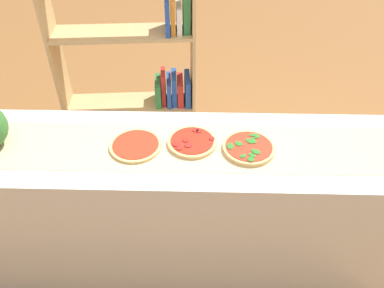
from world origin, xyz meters
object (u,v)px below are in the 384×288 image
(pizza_plain_0, at_px, (136,145))
(pizza_pepperoni_1, at_px, (192,142))
(bookshelf, at_px, (145,80))
(pizza_spinach_2, at_px, (249,148))

(pizza_plain_0, distance_m, pizza_pepperoni_1, 0.28)
(pizza_plain_0, distance_m, bookshelf, 0.92)
(pizza_pepperoni_1, relative_size, bookshelf, 0.15)
(pizza_spinach_2, bearing_deg, pizza_pepperoni_1, 171.90)
(pizza_plain_0, xyz_separation_m, pizza_spinach_2, (0.55, -0.01, 0.00))
(pizza_pepperoni_1, bearing_deg, pizza_plain_0, -173.51)
(pizza_plain_0, height_order, bookshelf, bookshelf)
(pizza_plain_0, bearing_deg, pizza_spinach_2, -0.82)
(pizza_plain_0, height_order, pizza_pepperoni_1, pizza_pepperoni_1)
(pizza_pepperoni_1, height_order, bookshelf, bookshelf)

